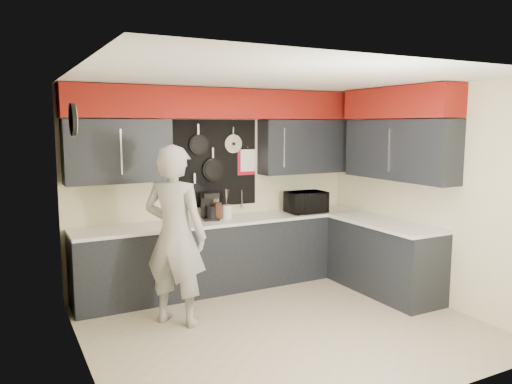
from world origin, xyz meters
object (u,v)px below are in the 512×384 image
person (175,236)px  coffee_maker (210,205)px  knife_block (216,211)px  utensil_crock (227,212)px  microwave (306,202)px

person → coffee_maker: bearing=-83.5°
knife_block → utensil_crock: bearing=-21.4°
person → knife_block: bearing=-86.8°
knife_block → coffee_maker: bearing=154.0°
coffee_maker → person: bearing=-115.7°
utensil_crock → coffee_maker: 0.25m
utensil_crock → person: person is taller
microwave → person: size_ratio=0.28×
microwave → person: bearing=-158.8°
utensil_crock → microwave: bearing=-6.6°
knife_block → coffee_maker: (-0.08, 0.01, 0.08)m
utensil_crock → person: bearing=-138.9°
knife_block → utensil_crock: 0.15m
utensil_crock → coffee_maker: coffee_maker is taller
microwave → person: person is taller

